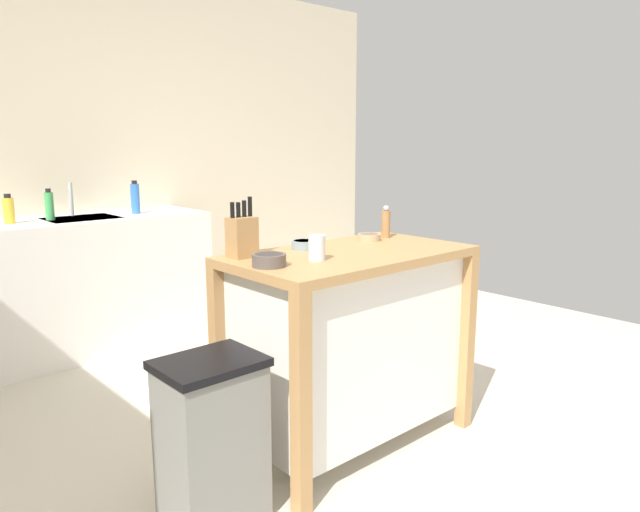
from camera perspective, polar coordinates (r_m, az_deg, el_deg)
ground_plane at (r=2.71m, az=1.96°, el=-19.56°), size 6.21×6.21×0.00m
wall_back at (r=4.53m, az=-21.20°, el=9.25°), size 5.21×0.10×2.60m
kitchen_island at (r=2.70m, az=2.87°, el=-7.90°), size 1.11×0.61×0.90m
knife_block at (r=2.46m, az=-7.61°, el=1.96°), size 0.11×0.09×0.25m
bowl_stoneware_deep at (r=2.64m, az=-1.56°, el=1.13°), size 0.11×0.11×0.04m
bowl_ceramic_small at (r=2.89m, az=4.81°, el=1.87°), size 0.11×0.11×0.03m
bowl_ceramic_wide at (r=2.28m, az=-4.98°, el=-0.37°), size 0.13×0.13×0.05m
drinking_cup at (r=2.38m, az=-0.30°, el=0.82°), size 0.07×0.07×0.10m
pepper_grinder at (r=2.98m, az=6.44°, el=3.26°), size 0.04×0.04×0.16m
trash_bin at (r=2.25m, az=-10.47°, el=-17.35°), size 0.36×0.28×0.63m
sink_counter at (r=4.21m, az=-21.89°, el=-2.55°), size 1.60×0.60×0.90m
sink_faucet at (r=4.26m, az=-23.08°, el=5.10°), size 0.02×0.02×0.22m
bottle_hand_soap at (r=4.24m, az=-17.57°, el=5.40°), size 0.06×0.06×0.23m
bottle_spray_cleaner at (r=4.00m, az=-28.07°, el=3.98°), size 0.06×0.06×0.18m
bottle_dish_soap at (r=4.07m, az=-24.88°, el=4.49°), size 0.05×0.05×0.20m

